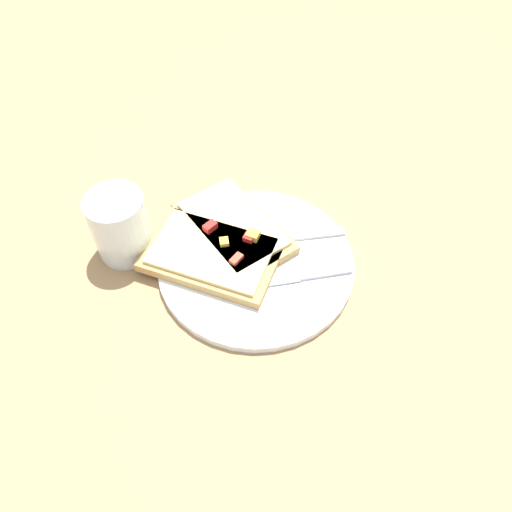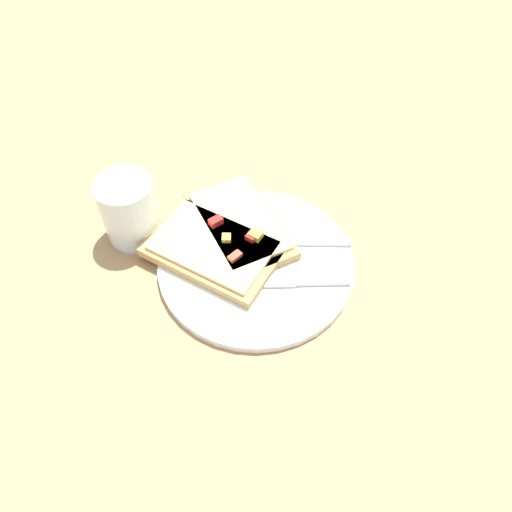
{
  "view_description": "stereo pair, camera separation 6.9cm",
  "coord_description": "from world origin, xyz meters",
  "px_view_note": "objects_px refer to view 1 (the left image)",
  "views": [
    {
      "loc": [
        -0.07,
        -0.42,
        0.56
      ],
      "look_at": [
        0.0,
        0.0,
        0.02
      ],
      "focal_mm": 35.0,
      "sensor_mm": 36.0,
      "label": 1
    },
    {
      "loc": [
        -0.01,
        -0.42,
        0.56
      ],
      "look_at": [
        0.0,
        0.0,
        0.02
      ],
      "focal_mm": 35.0,
      "sensor_mm": 36.0,
      "label": 2
    }
  ],
  "objects_px": {
    "fork": "(257,241)",
    "drinking_glass": "(120,226)",
    "plate": "(256,263)",
    "pizza_slice_main": "(212,254)",
    "knife": "(294,276)",
    "pizza_slice_corner": "(233,227)"
  },
  "relations": [
    {
      "from": "plate",
      "to": "pizza_slice_corner",
      "type": "xyz_separation_m",
      "value": [
        -0.02,
        0.06,
        0.02
      ]
    },
    {
      "from": "plate",
      "to": "pizza_slice_main",
      "type": "relative_size",
      "value": 1.28
    },
    {
      "from": "plate",
      "to": "knife",
      "type": "xyz_separation_m",
      "value": [
        0.05,
        -0.04,
        0.01
      ]
    },
    {
      "from": "plate",
      "to": "knife",
      "type": "distance_m",
      "value": 0.06
    },
    {
      "from": "fork",
      "to": "drinking_glass",
      "type": "relative_size",
      "value": 2.32
    },
    {
      "from": "fork",
      "to": "pizza_slice_main",
      "type": "bearing_deg",
      "value": 17.05
    },
    {
      "from": "knife",
      "to": "pizza_slice_corner",
      "type": "xyz_separation_m",
      "value": [
        -0.07,
        0.1,
        0.01
      ]
    },
    {
      "from": "plate",
      "to": "pizza_slice_main",
      "type": "distance_m",
      "value": 0.06
    },
    {
      "from": "fork",
      "to": "pizza_slice_corner",
      "type": "distance_m",
      "value": 0.04
    },
    {
      "from": "fork",
      "to": "drinking_glass",
      "type": "xyz_separation_m",
      "value": [
        -0.19,
        0.03,
        0.04
      ]
    },
    {
      "from": "drinking_glass",
      "to": "knife",
      "type": "bearing_deg",
      "value": -24.26
    },
    {
      "from": "pizza_slice_main",
      "to": "pizza_slice_corner",
      "type": "xyz_separation_m",
      "value": [
        0.04,
        0.04,
        -0.0
      ]
    },
    {
      "from": "pizza_slice_corner",
      "to": "drinking_glass",
      "type": "distance_m",
      "value": 0.16
    },
    {
      "from": "knife",
      "to": "pizza_slice_main",
      "type": "xyz_separation_m",
      "value": [
        -0.1,
        0.05,
        0.01
      ]
    },
    {
      "from": "plate",
      "to": "knife",
      "type": "relative_size",
      "value": 1.43
    },
    {
      "from": "plate",
      "to": "knife",
      "type": "height_order",
      "value": "knife"
    },
    {
      "from": "knife",
      "to": "drinking_glass",
      "type": "height_order",
      "value": "drinking_glass"
    },
    {
      "from": "plate",
      "to": "fork",
      "type": "xyz_separation_m",
      "value": [
        0.01,
        0.03,
        0.01
      ]
    },
    {
      "from": "plate",
      "to": "pizza_slice_corner",
      "type": "relative_size",
      "value": 1.33
    },
    {
      "from": "plate",
      "to": "fork",
      "type": "bearing_deg",
      "value": 77.32
    },
    {
      "from": "knife",
      "to": "pizza_slice_main",
      "type": "relative_size",
      "value": 0.9
    },
    {
      "from": "knife",
      "to": "plate",
      "type": "bearing_deg",
      "value": -39.91
    }
  ]
}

